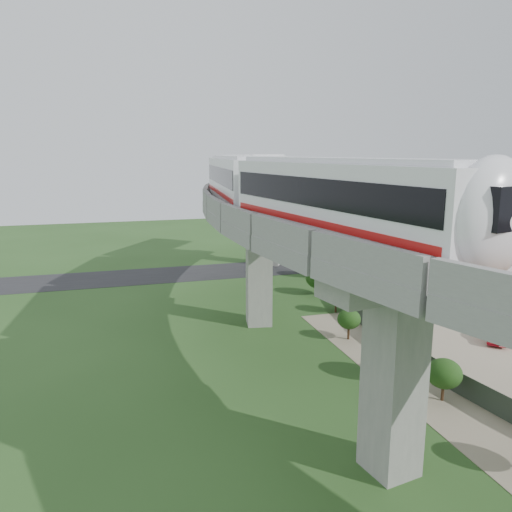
# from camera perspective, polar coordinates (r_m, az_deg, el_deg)

# --- Properties ---
(ground) EXTENTS (160.00, 160.00, 0.00)m
(ground) POSITION_cam_1_polar(r_m,az_deg,el_deg) (33.45, 4.03, -13.52)
(ground) COLOR #294B1E
(ground) RESTS_ON ground
(dirt_lot) EXTENTS (18.00, 26.00, 0.04)m
(dirt_lot) POSITION_cam_1_polar(r_m,az_deg,el_deg) (38.78, 25.33, -10.99)
(dirt_lot) COLOR gray
(dirt_lot) RESTS_ON ground
(asphalt_road) EXTENTS (60.00, 8.00, 0.03)m
(asphalt_road) POSITION_cam_1_polar(r_m,az_deg,el_deg) (60.98, -5.77, -1.84)
(asphalt_road) COLOR #232326
(asphalt_road) RESTS_ON ground
(viaduct) EXTENTS (19.58, 73.98, 11.40)m
(viaduct) POSITION_cam_1_polar(r_m,az_deg,el_deg) (32.24, 10.69, 2.24)
(viaduct) COLOR #99968E
(viaduct) RESTS_ON ground
(metro_train) EXTENTS (18.12, 59.89, 3.64)m
(metro_train) POSITION_cam_1_polar(r_m,az_deg,el_deg) (42.84, 0.51, 9.12)
(metro_train) COLOR silver
(metro_train) RESTS_ON ground
(fence) EXTENTS (3.87, 38.73, 1.50)m
(fence) POSITION_cam_1_polar(r_m,az_deg,el_deg) (37.43, 18.43, -10.05)
(fence) COLOR #2D382D
(fence) RESTS_ON ground
(tree_0) EXTENTS (2.70, 2.70, 3.00)m
(tree_0) POSITION_cam_1_polar(r_m,az_deg,el_deg) (58.44, 7.00, -0.61)
(tree_0) COLOR #382314
(tree_0) RESTS_ON ground
(tree_1) EXTENTS (2.63, 2.63, 2.90)m
(tree_1) POSITION_cam_1_polar(r_m,az_deg,el_deg) (51.22, 7.15, -2.47)
(tree_1) COLOR #382314
(tree_1) RESTS_ON ground
(tree_2) EXTENTS (1.95, 1.95, 2.35)m
(tree_2) POSITION_cam_1_polar(r_m,az_deg,el_deg) (45.85, 9.14, -4.56)
(tree_2) COLOR #382314
(tree_2) RESTS_ON ground
(tree_3) EXTENTS (1.81, 1.81, 2.44)m
(tree_3) POSITION_cam_1_polar(r_m,az_deg,el_deg) (39.41, 10.58, -7.12)
(tree_3) COLOR #382314
(tree_3) RESTS_ON ground
(tree_4) EXTENTS (2.49, 2.49, 3.07)m
(tree_4) POSITION_cam_1_polar(r_m,az_deg,el_deg) (33.29, 15.87, -10.32)
(tree_4) COLOR #382314
(tree_4) RESTS_ON ground
(tree_5) EXTENTS (2.04, 2.04, 2.58)m
(tree_5) POSITION_cam_1_polar(r_m,az_deg,el_deg) (31.60, 20.70, -12.46)
(tree_5) COLOR #382314
(tree_5) RESTS_ON ground
(car_red) EXTENTS (3.50, 3.70, 1.25)m
(car_red) POSITION_cam_1_polar(r_m,az_deg,el_deg) (42.99, 25.83, -7.92)
(car_red) COLOR #A20E1C
(car_red) RESTS_ON dirt_lot
(car_dark) EXTENTS (4.56, 2.31, 1.27)m
(car_dark) POSITION_cam_1_polar(r_m,az_deg,el_deg) (47.34, 20.42, -5.70)
(car_dark) COLOR black
(car_dark) RESTS_ON dirt_lot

